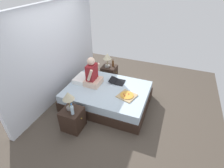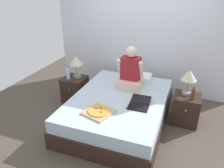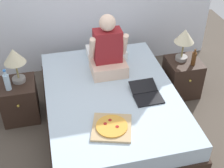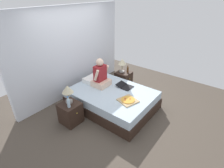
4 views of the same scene
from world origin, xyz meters
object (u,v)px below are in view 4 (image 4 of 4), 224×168
object	(u,v)px
nightstand_right	(123,80)
beer_bottle	(128,70)
lamp_on_left_nightstand	(68,90)
person_seated	(101,76)
lamp_on_right_nightstand	(122,62)
pizza_box	(128,100)
bed	(112,99)
water_bottle	(69,103)
nightstand_left	(71,113)
laptop	(125,86)

from	to	relation	value
nightstand_right	beer_bottle	size ratio (longest dim) A/B	2.27
lamp_on_left_nightstand	beer_bottle	distance (m)	2.24
nightstand_right	beer_bottle	xyz separation A→B (m)	(0.07, -0.10, 0.36)
beer_bottle	person_seated	world-z (taller)	person_seated
lamp_on_right_nightstand	pizza_box	distance (m)	1.61
bed	water_bottle	distance (m)	1.28
nightstand_right	pizza_box	size ratio (longest dim) A/B	1.05
lamp_on_right_nightstand	lamp_on_left_nightstand	bearing A→B (deg)	180.00
beer_bottle	person_seated	bearing A→B (deg)	172.36
bed	beer_bottle	world-z (taller)	beer_bottle
nightstand_left	lamp_on_left_nightstand	world-z (taller)	lamp_on_left_nightstand
bed	pizza_box	distance (m)	0.65
bed	beer_bottle	size ratio (longest dim) A/B	9.39
lamp_on_left_nightstand	pizza_box	world-z (taller)	lamp_on_left_nightstand
bed	person_seated	world-z (taller)	person_seated
lamp_on_left_nightstand	person_seated	size ratio (longest dim) A/B	0.58
nightstand_right	beer_bottle	bearing A→B (deg)	-54.99
lamp_on_left_nightstand	beer_bottle	bearing A→B (deg)	-3.86
nightstand_left	beer_bottle	distance (m)	2.30
water_bottle	nightstand_right	distance (m)	2.31
bed	lamp_on_right_nightstand	size ratio (longest dim) A/B	4.80
bed	nightstand_left	size ratio (longest dim) A/B	4.14
bed	person_seated	bearing A→B (deg)	82.44
water_bottle	lamp_on_right_nightstand	bearing A→B (deg)	3.57
bed	nightstand_left	world-z (taller)	nightstand_left
bed	beer_bottle	xyz separation A→B (m)	(1.17, 0.29, 0.38)
nightstand_right	pizza_box	bearing A→B (deg)	-141.79
lamp_on_left_nightstand	lamp_on_right_nightstand	distance (m)	2.13
lamp_on_right_nightstand	beer_bottle	world-z (taller)	lamp_on_right_nightstand
lamp_on_left_nightstand	water_bottle	size ratio (longest dim) A/B	1.63
lamp_on_left_nightstand	nightstand_right	distance (m)	2.23
beer_bottle	person_seated	xyz separation A→B (m)	(-1.11, 0.15, 0.16)
bed	beer_bottle	distance (m)	1.26
lamp_on_right_nightstand	laptop	bearing A→B (deg)	-138.75
laptop	lamp_on_left_nightstand	bearing A→B (deg)	157.44
water_bottle	pizza_box	xyz separation A→B (m)	(1.05, -0.88, -0.12)
pizza_box	nightstand_left	bearing A→B (deg)	134.96
laptop	nightstand_left	bearing A→B (deg)	159.67
laptop	pizza_box	size ratio (longest dim) A/B	0.85
nightstand_left	lamp_on_left_nightstand	xyz separation A→B (m)	(0.04, 0.05, 0.59)
lamp_on_left_nightstand	laptop	bearing A→B (deg)	-22.56
water_bottle	nightstand_right	world-z (taller)	water_bottle
nightstand_right	beer_bottle	world-z (taller)	beer_bottle
person_seated	pizza_box	world-z (taller)	person_seated
nightstand_left	beer_bottle	world-z (taller)	beer_bottle
bed	lamp_on_left_nightstand	distance (m)	1.30
nightstand_right	laptop	size ratio (longest dim) A/B	1.24
pizza_box	lamp_on_right_nightstand	bearing A→B (deg)	40.32
person_seated	lamp_on_right_nightstand	bearing A→B (deg)	0.06
person_seated	pizza_box	xyz separation A→B (m)	(-0.19, -1.02, -0.27)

